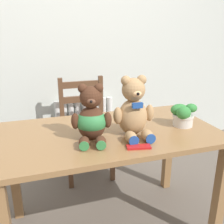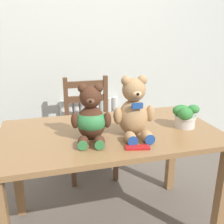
{
  "view_description": "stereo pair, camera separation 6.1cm",
  "coord_description": "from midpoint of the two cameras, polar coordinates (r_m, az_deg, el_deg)",
  "views": [
    {
      "loc": [
        -0.42,
        -0.99,
        1.33
      ],
      "look_at": [
        -0.01,
        0.28,
        0.89
      ],
      "focal_mm": 40.0,
      "sensor_mm": 36.0,
      "label": 1
    },
    {
      "loc": [
        -0.36,
        -1.01,
        1.33
      ],
      "look_at": [
        -0.01,
        0.28,
        0.89
      ],
      "focal_mm": 40.0,
      "sensor_mm": 36.0,
      "label": 2
    }
  ],
  "objects": [
    {
      "name": "wooden_chair_behind",
      "position": [
        2.37,
        -4.45,
        -3.62
      ],
      "size": [
        0.42,
        0.42,
        0.91
      ],
      "rotation": [
        0.0,
        0.0,
        3.14
      ],
      "color": "brown",
      "rests_on": "ground_plane"
    },
    {
      "name": "wall_back",
      "position": [
        2.66,
        -6.99,
        17.57
      ],
      "size": [
        8.0,
        0.04,
        2.6
      ],
      "primitive_type": "cube",
      "color": "silver",
      "rests_on": "ground_plane"
    },
    {
      "name": "chocolate_bar",
      "position": [
        1.33,
        7.16,
        -8.06
      ],
      "size": [
        0.13,
        0.07,
        0.01
      ],
      "primitive_type": "cube",
      "rotation": [
        0.0,
        0.0,
        -0.2
      ],
      "color": "red",
      "rests_on": "dining_table"
    },
    {
      "name": "potted_plant",
      "position": [
        1.65,
        17.36,
        -0.8
      ],
      "size": [
        0.16,
        0.15,
        0.15
      ],
      "color": "beige",
      "rests_on": "dining_table"
    },
    {
      "name": "dining_table",
      "position": [
        1.59,
        0.77,
        -8.03
      ],
      "size": [
        1.33,
        0.73,
        0.74
      ],
      "color": "olive",
      "rests_on": "ground_plane"
    },
    {
      "name": "teddy_bear_right",
      "position": [
        1.44,
        6.24,
        0.3
      ],
      "size": [
        0.25,
        0.25,
        0.35
      ],
      "rotation": [
        0.0,
        0.0,
        3.09
      ],
      "color": "tan",
      "rests_on": "dining_table"
    },
    {
      "name": "radiator",
      "position": [
        2.81,
        -4.39,
        -3.77
      ],
      "size": [
        0.65,
        0.1,
        0.62
      ],
      "color": "silver",
      "rests_on": "ground_plane"
    },
    {
      "name": "teddy_bear_left",
      "position": [
        1.38,
        -3.53,
        -1.4
      ],
      "size": [
        0.23,
        0.25,
        0.32
      ],
      "rotation": [
        0.0,
        0.0,
        2.94
      ],
      "color": "#472819",
      "rests_on": "dining_table"
    }
  ]
}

